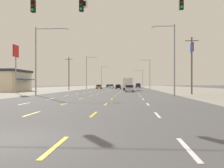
{
  "coord_description": "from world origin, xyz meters",
  "views": [
    {
      "loc": [
        3.74,
        -7.45,
        1.69
      ],
      "look_at": [
        -0.98,
        62.89,
        1.7
      ],
      "focal_mm": 42.2,
      "sensor_mm": 36.0,
      "label": 1
    }
  ],
  "objects_px": {
    "streetlight_right_row_1": "(149,72)",
    "streetlight_left_row_2": "(102,75)",
    "sedan_inner_right_nearest": "(129,88)",
    "sedan_far_left_midfar": "(99,87)",
    "pole_sign_left_row_1": "(16,56)",
    "pole_sign_right_row_1": "(192,54)",
    "box_truck_inner_right_near": "(128,83)",
    "sedan_far_left_farthest": "(108,86)",
    "streetlight_right_row_2": "(142,77)",
    "suv_far_right_farther": "(138,86)",
    "streetlight_left_row_0": "(39,55)",
    "hatchback_center_turn_mid": "(118,87)",
    "hatchback_inner_left_far": "(112,86)",
    "streetlight_left_row_1": "(87,71)",
    "streetlight_right_row_0": "(172,55)"
  },
  "relations": [
    {
      "from": "streetlight_right_row_1",
      "to": "streetlight_left_row_2",
      "type": "bearing_deg",
      "value": 113.26
    },
    {
      "from": "sedan_inner_right_nearest",
      "to": "sedan_far_left_midfar",
      "type": "distance_m",
      "value": 37.73
    },
    {
      "from": "sedan_far_left_midfar",
      "to": "pole_sign_left_row_1",
      "type": "xyz_separation_m",
      "value": [
        -9.88,
        -46.53,
        5.99
      ]
    },
    {
      "from": "streetlight_right_row_1",
      "to": "streetlight_left_row_2",
      "type": "height_order",
      "value": "streetlight_left_row_2"
    },
    {
      "from": "sedan_far_left_midfar",
      "to": "pole_sign_right_row_1",
      "type": "height_order",
      "value": "pole_sign_right_row_1"
    },
    {
      "from": "box_truck_inner_right_near",
      "to": "sedan_inner_right_nearest",
      "type": "bearing_deg",
      "value": -88.28
    },
    {
      "from": "sedan_far_left_farthest",
      "to": "streetlight_right_row_1",
      "type": "relative_size",
      "value": 0.47
    },
    {
      "from": "sedan_far_left_midfar",
      "to": "streetlight_right_row_2",
      "type": "xyz_separation_m",
      "value": [
        16.78,
        36.38,
        4.41
      ]
    },
    {
      "from": "sedan_far_left_farthest",
      "to": "pole_sign_left_row_1",
      "type": "xyz_separation_m",
      "value": [
        -10.17,
        -83.31,
        5.99
      ]
    },
    {
      "from": "sedan_inner_right_nearest",
      "to": "suv_far_right_farther",
      "type": "distance_m",
      "value": 52.54
    },
    {
      "from": "streetlight_left_row_0",
      "to": "hatchback_center_turn_mid",
      "type": "bearing_deg",
      "value": 79.93
    },
    {
      "from": "suv_far_right_farther",
      "to": "streetlight_left_row_0",
      "type": "xyz_separation_m",
      "value": [
        -16.83,
        -71.5,
        4.92
      ]
    },
    {
      "from": "pole_sign_right_row_1",
      "to": "sedan_far_left_midfar",
      "type": "bearing_deg",
      "value": 123.74
    },
    {
      "from": "hatchback_inner_left_far",
      "to": "streetlight_left_row_1",
      "type": "relative_size",
      "value": 0.37
    },
    {
      "from": "sedan_inner_right_nearest",
      "to": "streetlight_right_row_2",
      "type": "xyz_separation_m",
      "value": [
        5.92,
        72.51,
        4.41
      ]
    },
    {
      "from": "box_truck_inner_right_near",
      "to": "sedan_far_left_midfar",
      "type": "relative_size",
      "value": 1.6
    },
    {
      "from": "sedan_far_left_midfar",
      "to": "streetlight_left_row_2",
      "type": "distance_m",
      "value": 36.85
    },
    {
      "from": "streetlight_right_row_1",
      "to": "streetlight_left_row_2",
      "type": "relative_size",
      "value": 0.9
    },
    {
      "from": "sedan_inner_right_nearest",
      "to": "streetlight_right_row_2",
      "type": "height_order",
      "value": "streetlight_right_row_2"
    },
    {
      "from": "sedan_far_left_midfar",
      "to": "streetlight_left_row_1",
      "type": "bearing_deg",
      "value": -105.81
    },
    {
      "from": "box_truck_inner_right_near",
      "to": "streetlight_left_row_1",
      "type": "xyz_separation_m",
      "value": [
        -13.14,
        13.89,
        4.18
      ]
    },
    {
      "from": "streetlight_right_row_0",
      "to": "pole_sign_left_row_1",
      "type": "bearing_deg",
      "value": 162.12
    },
    {
      "from": "hatchback_center_turn_mid",
      "to": "sedan_far_left_midfar",
      "type": "relative_size",
      "value": 0.87
    },
    {
      "from": "streetlight_right_row_0",
      "to": "sedan_far_left_midfar",
      "type": "bearing_deg",
      "value": 107.14
    },
    {
      "from": "suv_far_right_farther",
      "to": "streetlight_right_row_2",
      "type": "distance_m",
      "value": 20.65
    },
    {
      "from": "hatchback_center_turn_mid",
      "to": "pole_sign_left_row_1",
      "type": "distance_m",
      "value": 47.79
    },
    {
      "from": "hatchback_center_turn_mid",
      "to": "sedan_inner_right_nearest",
      "type": "bearing_deg",
      "value": -83.49
    },
    {
      "from": "box_truck_inner_right_near",
      "to": "sedan_far_left_midfar",
      "type": "bearing_deg",
      "value": 114.21
    },
    {
      "from": "streetlight_left_row_2",
      "to": "sedan_far_left_farthest",
      "type": "bearing_deg",
      "value": 7.58
    },
    {
      "from": "hatchback_center_turn_mid",
      "to": "sedan_far_left_midfar",
      "type": "height_order",
      "value": "hatchback_center_turn_mid"
    },
    {
      "from": "sedan_far_left_midfar",
      "to": "suv_far_right_farther",
      "type": "xyz_separation_m",
      "value": [
        14.4,
        16.29,
        0.27
      ]
    },
    {
      "from": "pole_sign_left_row_1",
      "to": "streetlight_right_row_2",
      "type": "bearing_deg",
      "value": 72.17
    },
    {
      "from": "box_truck_inner_right_near",
      "to": "streetlight_left_row_0",
      "type": "height_order",
      "value": "streetlight_left_row_0"
    },
    {
      "from": "box_truck_inner_right_near",
      "to": "streetlight_right_row_0",
      "type": "distance_m",
      "value": 32.82
    },
    {
      "from": "sedan_far_left_midfar",
      "to": "suv_far_right_farther",
      "type": "relative_size",
      "value": 0.92
    },
    {
      "from": "streetlight_right_row_2",
      "to": "suv_far_right_farther",
      "type": "bearing_deg",
      "value": -96.74
    },
    {
      "from": "pole_sign_left_row_1",
      "to": "streetlight_left_row_1",
      "type": "height_order",
      "value": "streetlight_left_row_1"
    },
    {
      "from": "sedan_inner_right_nearest",
      "to": "suv_far_right_farther",
      "type": "xyz_separation_m",
      "value": [
        3.54,
        52.42,
        0.27
      ]
    },
    {
      "from": "hatchback_inner_left_far",
      "to": "streetlight_left_row_0",
      "type": "xyz_separation_m",
      "value": [
        -6.09,
        -67.35,
        5.17
      ]
    },
    {
      "from": "streetlight_right_row_1",
      "to": "streetlight_left_row_0",
      "type": "bearing_deg",
      "value": -112.98
    },
    {
      "from": "hatchback_center_turn_mid",
      "to": "hatchback_inner_left_far",
      "type": "bearing_deg",
      "value": 103.05
    },
    {
      "from": "sedan_inner_right_nearest",
      "to": "sedan_far_left_midfar",
      "type": "relative_size",
      "value": 1.0
    },
    {
      "from": "sedan_inner_right_nearest",
      "to": "streetlight_left_row_0",
      "type": "relative_size",
      "value": 0.44
    },
    {
      "from": "sedan_inner_right_nearest",
      "to": "pole_sign_right_row_1",
      "type": "bearing_deg",
      "value": -0.36
    },
    {
      "from": "hatchback_center_turn_mid",
      "to": "streetlight_left_row_1",
      "type": "xyz_separation_m",
      "value": [
        -9.66,
        -7.2,
        5.23
      ]
    },
    {
      "from": "streetlight_left_row_2",
      "to": "streetlight_right_row_2",
      "type": "bearing_deg",
      "value": 0.0
    },
    {
      "from": "hatchback_center_turn_mid",
      "to": "sedan_far_left_farthest",
      "type": "distance_m",
      "value": 39.57
    },
    {
      "from": "box_truck_inner_right_near",
      "to": "streetlight_left_row_0",
      "type": "xyz_separation_m",
      "value": [
        -12.9,
        -31.91,
        4.11
      ]
    },
    {
      "from": "sedan_far_left_midfar",
      "to": "sedan_far_left_farthest",
      "type": "height_order",
      "value": "same"
    },
    {
      "from": "sedan_far_left_midfar",
      "to": "streetlight_right_row_0",
      "type": "relative_size",
      "value": 0.44
    }
  ]
}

